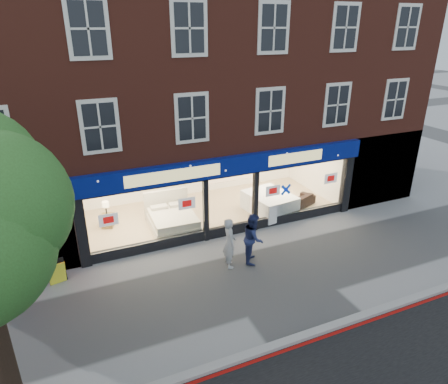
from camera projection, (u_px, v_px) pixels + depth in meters
ground at (269, 275)px, 13.30m from camera, size 120.00×120.00×0.00m
kerb_line at (326, 336)px, 10.68m from camera, size 60.00×0.10×0.01m
kerb_stone at (321, 330)px, 10.83m from camera, size 60.00×0.25×0.12m
showroom_floor at (210, 211)px, 17.71m from camera, size 11.00×4.50×0.10m
building at (193, 51)px, 16.55m from camera, size 19.00×8.26×10.30m
display_bed at (172, 219)px, 16.10m from camera, size 1.90×2.27×1.25m
bedside_table at (108, 221)px, 16.14m from camera, size 0.57×0.57×0.55m
mattress_stack at (269, 203)px, 17.41m from camera, size 1.95×2.33×0.83m
sofa at (297, 201)px, 17.90m from camera, size 2.04×1.39×0.56m
a_board at (57, 272)px, 12.75m from camera, size 0.58×0.43×0.80m
pedestrian_grey at (229, 243)px, 13.48m from camera, size 0.55×0.72×1.80m
pedestrian_blue at (253, 238)px, 13.77m from camera, size 1.02×1.10×1.81m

